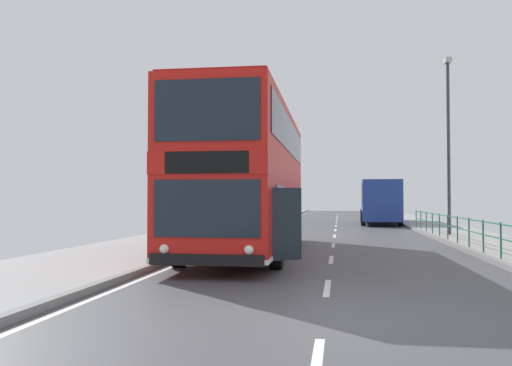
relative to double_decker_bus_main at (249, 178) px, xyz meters
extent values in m
cube|color=#47474C|center=(2.58, -8.70, -2.40)|extent=(8.40, 140.00, 0.06)
cube|color=silver|center=(2.58, -10.90, -2.37)|extent=(0.12, 2.00, 0.00)
cube|color=silver|center=(2.58, -6.10, -2.37)|extent=(0.12, 2.00, 0.00)
cube|color=silver|center=(2.58, -1.30, -2.37)|extent=(0.12, 2.00, 0.00)
cube|color=silver|center=(2.58, 3.50, -2.37)|extent=(0.12, 2.00, 0.00)
cube|color=silver|center=(2.58, 8.30, -2.37)|extent=(0.12, 2.00, 0.00)
cube|color=silver|center=(2.58, 13.10, -2.37)|extent=(0.12, 2.00, 0.00)
cube|color=silver|center=(2.58, 17.90, -2.37)|extent=(0.12, 2.00, 0.00)
cube|color=silver|center=(2.58, 22.70, -2.37)|extent=(0.12, 2.00, 0.00)
cube|color=silver|center=(2.58, 27.50, -2.37)|extent=(0.12, 2.00, 0.00)
cube|color=silver|center=(2.58, 32.30, -2.37)|extent=(0.12, 2.00, 0.00)
cube|color=silver|center=(2.58, 37.10, -2.37)|extent=(0.12, 2.00, 0.00)
cube|color=silver|center=(2.58, 41.90, -2.37)|extent=(0.12, 2.00, 0.00)
cube|color=silver|center=(-1.37, -8.70, -2.37)|extent=(0.12, 133.00, 0.00)
cube|color=gray|center=(-1.72, -8.70, -2.30)|extent=(0.20, 140.00, 0.14)
cube|color=red|center=(0.00, 0.02, -1.08)|extent=(2.73, 11.52, 1.89)
cube|color=red|center=(0.00, 0.02, 0.11)|extent=(2.75, 11.58, 0.49)
cube|color=red|center=(0.00, 0.02, 1.22)|extent=(2.73, 11.52, 1.72)
cube|color=#A91511|center=(0.00, 0.02, 2.12)|extent=(2.65, 11.18, 0.08)
cube|color=#19232D|center=(0.08, -5.74, -0.85)|extent=(2.27, 0.06, 1.21)
cube|color=black|center=(0.08, -5.75, 0.11)|extent=(1.80, 0.05, 0.47)
cube|color=#19232D|center=(0.08, -5.74, 1.22)|extent=(2.27, 0.06, 1.31)
cube|color=black|center=(0.08, -5.75, -1.92)|extent=(2.45, 0.11, 0.24)
cube|color=white|center=(0.00, 0.02, -1.96)|extent=(2.76, 11.58, 0.10)
cube|color=#19232D|center=(1.29, 0.32, -0.81)|extent=(0.14, 8.96, 0.98)
cube|color=#19232D|center=(1.30, 0.03, 1.31)|extent=(0.16, 10.34, 1.03)
cube|color=#19232D|center=(-1.31, 0.29, -0.81)|extent=(0.14, 8.96, 0.98)
cube|color=#19232D|center=(-1.30, 0.00, 1.31)|extent=(0.16, 10.34, 1.03)
sphere|color=white|center=(0.98, -5.75, -1.70)|extent=(0.20, 0.20, 0.20)
sphere|color=white|center=(-0.83, -5.77, -1.70)|extent=(0.20, 0.20, 0.20)
cube|color=#19232D|center=(1.63, -4.66, -1.21)|extent=(0.67, 0.50, 1.62)
cube|color=black|center=(1.29, -4.36, -1.21)|extent=(0.11, 0.90, 1.62)
cylinder|color=black|center=(1.28, -3.51, -1.85)|extent=(0.31, 1.04, 1.04)
cylinder|color=black|center=(-1.19, -3.54, -1.85)|extent=(0.31, 1.04, 1.04)
cylinder|color=black|center=(1.18, 3.88, -1.85)|extent=(0.31, 1.04, 1.04)
cylinder|color=black|center=(-1.29, 3.84, -1.85)|extent=(0.31, 1.04, 1.04)
cube|color=navy|center=(5.56, 20.93, -0.74)|extent=(2.68, 9.09, 2.61)
cube|color=#19232D|center=(4.34, 20.96, -0.38)|extent=(0.25, 7.67, 1.25)
cube|color=#19232D|center=(6.77, 20.89, -0.38)|extent=(0.25, 7.67, 1.25)
cube|color=#19232D|center=(5.69, 25.45, -0.48)|extent=(2.07, 0.09, 1.57)
cylinder|color=black|center=(4.48, 23.47, -1.89)|extent=(0.31, 0.97, 0.96)
cylinder|color=black|center=(6.78, 23.40, -1.89)|extent=(0.31, 0.97, 0.96)
cylinder|color=black|center=(4.32, 18.25, -1.89)|extent=(0.31, 0.97, 0.96)
cylinder|color=black|center=(6.63, 18.18, -1.89)|extent=(0.31, 0.97, 0.96)
cylinder|color=#236B4C|center=(7.03, -1.64, -1.75)|extent=(0.05, 0.05, 0.96)
cylinder|color=#236B4C|center=(7.03, 0.10, -1.75)|extent=(0.05, 0.05, 0.96)
cylinder|color=#236B4C|center=(7.03, 1.84, -1.75)|extent=(0.05, 0.05, 0.96)
cylinder|color=#236B4C|center=(7.03, 3.58, -1.75)|extent=(0.05, 0.05, 0.96)
cylinder|color=#236B4C|center=(7.03, 5.32, -1.75)|extent=(0.05, 0.05, 0.96)
cylinder|color=#236B4C|center=(7.03, 7.06, -1.75)|extent=(0.05, 0.05, 0.96)
cylinder|color=#236B4C|center=(7.03, 8.81, -1.75)|extent=(0.05, 0.05, 0.96)
cylinder|color=#236B4C|center=(7.03, 10.55, -1.75)|extent=(0.05, 0.05, 0.96)
cylinder|color=#236B4C|center=(7.03, 12.29, -1.75)|extent=(0.05, 0.05, 0.96)
cylinder|color=#236B4C|center=(7.03, 14.03, -1.75)|extent=(0.05, 0.05, 0.96)
cylinder|color=#236B4C|center=(7.03, 2.71, -1.32)|extent=(0.04, 22.63, 0.04)
cylinder|color=#236B4C|center=(7.03, 2.71, -1.71)|extent=(0.04, 22.63, 0.04)
cylinder|color=#38383D|center=(7.65, 8.18, 1.61)|extent=(0.14, 0.14, 7.68)
cube|color=#B2B2AD|center=(7.65, 8.18, 5.57)|extent=(0.28, 0.60, 0.20)
camera|label=1|loc=(2.83, -16.47, -0.66)|focal=37.10mm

